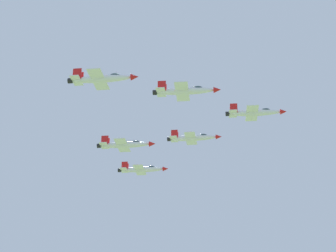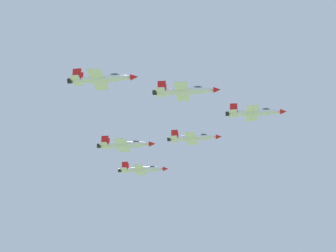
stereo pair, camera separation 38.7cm
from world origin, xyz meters
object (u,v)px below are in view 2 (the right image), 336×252
at_px(jet_left_outer, 142,169).
at_px(jet_right_outer, 101,79).
at_px(jet_lead, 255,112).
at_px(jet_right_wingman, 185,91).
at_px(jet_slot_rear, 125,145).
at_px(jet_left_wingman, 193,138).

bearing_deg(jet_left_outer, jet_right_outer, -90.61).
height_order(jet_lead, jet_right_wingman, jet_lead).
xyz_separation_m(jet_right_wingman, jet_right_outer, (7.31, -24.11, -4.12)).
bearing_deg(jet_slot_rear, jet_right_outer, -90.76).
relative_size(jet_left_wingman, jet_right_wingman, 0.95).
bearing_deg(jet_slot_rear, jet_left_outer, 89.24).
height_order(jet_left_wingman, jet_slot_rear, jet_left_wingman).
height_order(jet_right_wingman, jet_right_outer, jet_right_wingman).
distance_m(jet_right_wingman, jet_slot_rear, 26.49).
xyz_separation_m(jet_left_wingman, jet_slot_rear, (7.31, -24.11, -8.18)).
xyz_separation_m(jet_right_outer, jet_slot_rear, (-29.93, 13.01, -4.06)).
relative_size(jet_left_wingman, jet_left_outer, 0.98).
distance_m(jet_lead, jet_right_outer, 50.59).
bearing_deg(jet_left_outer, jet_right_wingman, -69.19).
relative_size(jet_lead, jet_left_outer, 1.00).
relative_size(jet_lead, jet_right_wingman, 0.97).
distance_m(jet_left_wingman, jet_slot_rear, 26.49).
height_order(jet_left_outer, jet_right_outer, jet_right_outer).
relative_size(jet_right_outer, jet_slot_rear, 1.00).
xyz_separation_m(jet_lead, jet_left_outer, (-45.24, -22.20, -4.60)).
xyz_separation_m(jet_left_wingman, jet_right_outer, (37.24, -37.12, -4.12)).
bearing_deg(jet_right_wingman, jet_left_outer, 110.58).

